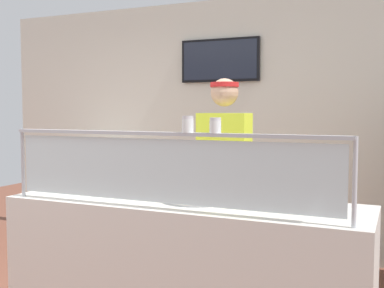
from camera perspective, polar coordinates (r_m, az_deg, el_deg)
name	(u,v)px	position (r m, az deg, el deg)	size (l,w,h in m)	color
shop_rear_unit	(271,126)	(5.04, 9.47, 2.19)	(6.69, 0.13, 2.70)	silver
serving_counter	(184,274)	(3.15, -0.93, -15.35)	(2.29, 0.69, 0.95)	silver
sneeze_guard	(163,161)	(2.73, -3.48, -2.01)	(2.12, 0.06, 0.45)	#B2B5BC
pizza_tray	(198,197)	(3.06, 0.67, -6.41)	(0.49, 0.49, 0.04)	#9EA0A8
pizza_server	(201,195)	(3.02, 1.07, -6.11)	(0.07, 0.28, 0.01)	#ADAFB7
parmesan_shaker	(188,125)	(2.65, -0.51, 2.26)	(0.07, 0.07, 0.09)	white
pepper_flake_shaker	(215,126)	(2.58, 2.81, 2.13)	(0.06, 0.06, 0.08)	white
worker_figure	(224,179)	(3.62, 3.90, -4.15)	(0.41, 0.50, 1.76)	#23232D
prep_shelf	(91,208)	(5.54, -11.97, -7.49)	(0.70, 0.55, 0.83)	#B7BABF
pizza_box_stack	(90,163)	(5.46, -12.07, -2.27)	(0.48, 0.45, 0.18)	silver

